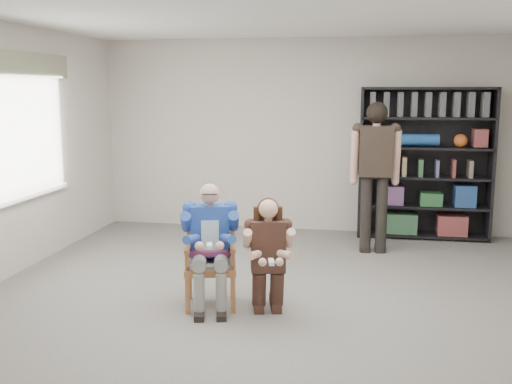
% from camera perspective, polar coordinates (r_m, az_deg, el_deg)
% --- Properties ---
extents(room_shell, '(6.00, 7.00, 2.80)m').
position_cam_1_polar(room_shell, '(5.35, 0.97, 2.55)').
color(room_shell, beige).
rests_on(room_shell, ground).
extents(floor, '(6.00, 7.00, 0.01)m').
position_cam_1_polar(floor, '(5.70, 0.93, -11.55)').
color(floor, '#625E5B').
rests_on(floor, ground).
extents(window_left, '(0.16, 2.00, 1.75)m').
position_cam_1_polar(window_left, '(7.32, -21.22, 5.66)').
color(window_left, white).
rests_on(window_left, room_shell).
extents(armchair, '(0.64, 0.63, 0.93)m').
position_cam_1_polar(armchair, '(5.78, -4.36, -6.42)').
color(armchair, olive).
rests_on(armchair, floor).
extents(seated_man, '(0.67, 0.82, 1.20)m').
position_cam_1_polar(seated_man, '(5.74, -4.38, -5.09)').
color(seated_man, '#1B3899').
rests_on(seated_man, floor).
extents(kneeling_woman, '(0.62, 0.83, 1.10)m').
position_cam_1_polar(kneeling_woman, '(5.53, 1.18, -6.21)').
color(kneeling_woman, '#312318').
rests_on(kneeling_woman, floor).
extents(bookshelf, '(1.80, 0.38, 2.10)m').
position_cam_1_polar(bookshelf, '(8.62, 15.79, 2.61)').
color(bookshelf, black).
rests_on(bookshelf, floor).
extents(standing_man, '(0.61, 0.37, 1.90)m').
position_cam_1_polar(standing_man, '(7.69, 11.25, 1.21)').
color(standing_man, '#2C231C').
rests_on(standing_man, floor).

